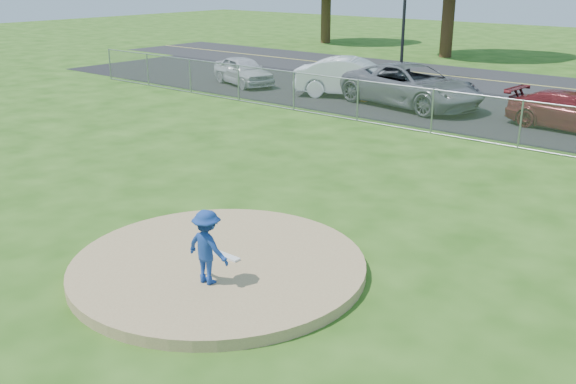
{
  "coord_description": "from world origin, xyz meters",
  "views": [
    {
      "loc": [
        7.81,
        -7.41,
        5.23
      ],
      "look_at": [
        0.0,
        2.0,
        1.0
      ],
      "focal_mm": 40.0,
      "sensor_mm": 36.0,
      "label": 1
    }
  ],
  "objects_px": {
    "traffic_signal_left": "(409,10)",
    "parked_car_gray": "(412,86)",
    "parked_car_silver": "(243,71)",
    "pitcher": "(207,247)",
    "parked_car_darkred": "(572,111)",
    "parked_car_white": "(354,77)",
    "traffic_cone": "(363,94)"
  },
  "relations": [
    {
      "from": "parked_car_silver",
      "to": "parked_car_darkred",
      "type": "height_order",
      "value": "parked_car_silver"
    },
    {
      "from": "traffic_signal_left",
      "to": "traffic_cone",
      "type": "xyz_separation_m",
      "value": [
        1.87,
        -6.71,
        -3.05
      ]
    },
    {
      "from": "traffic_signal_left",
      "to": "parked_car_silver",
      "type": "bearing_deg",
      "value": -125.18
    },
    {
      "from": "parked_car_darkred",
      "to": "parked_car_silver",
      "type": "bearing_deg",
      "value": 96.56
    },
    {
      "from": "traffic_signal_left",
      "to": "parked_car_silver",
      "type": "relative_size",
      "value": 1.42
    },
    {
      "from": "pitcher",
      "to": "traffic_cone",
      "type": "bearing_deg",
      "value": -67.76
    },
    {
      "from": "traffic_signal_left",
      "to": "pitcher",
      "type": "height_order",
      "value": "traffic_signal_left"
    },
    {
      "from": "parked_car_white",
      "to": "traffic_cone",
      "type": "bearing_deg",
      "value": -148.01
    },
    {
      "from": "pitcher",
      "to": "parked_car_white",
      "type": "xyz_separation_m",
      "value": [
        -8.32,
        16.62,
        -0.01
      ]
    },
    {
      "from": "traffic_signal_left",
      "to": "parked_car_white",
      "type": "relative_size",
      "value": 1.11
    },
    {
      "from": "traffic_cone",
      "to": "parked_car_gray",
      "type": "relative_size",
      "value": 0.1
    },
    {
      "from": "parked_car_white",
      "to": "parked_car_gray",
      "type": "bearing_deg",
      "value": -119.11
    },
    {
      "from": "traffic_signal_left",
      "to": "traffic_cone",
      "type": "distance_m",
      "value": 7.6
    },
    {
      "from": "pitcher",
      "to": "parked_car_gray",
      "type": "distance_m",
      "value": 17.2
    },
    {
      "from": "pitcher",
      "to": "parked_car_silver",
      "type": "height_order",
      "value": "pitcher"
    },
    {
      "from": "traffic_signal_left",
      "to": "parked_car_gray",
      "type": "distance_m",
      "value": 7.87
    },
    {
      "from": "pitcher",
      "to": "parked_car_silver",
      "type": "distance_m",
      "value": 21.18
    },
    {
      "from": "parked_car_white",
      "to": "parked_car_gray",
      "type": "relative_size",
      "value": 0.83
    },
    {
      "from": "traffic_cone",
      "to": "parked_car_gray",
      "type": "height_order",
      "value": "parked_car_gray"
    },
    {
      "from": "parked_car_silver",
      "to": "parked_car_gray",
      "type": "relative_size",
      "value": 0.65
    },
    {
      "from": "traffic_signal_left",
      "to": "parked_car_white",
      "type": "distance_m",
      "value": 6.65
    },
    {
      "from": "traffic_cone",
      "to": "parked_car_silver",
      "type": "distance_m",
      "value": 6.76
    },
    {
      "from": "traffic_signal_left",
      "to": "pitcher",
      "type": "distance_m",
      "value": 24.64
    },
    {
      "from": "pitcher",
      "to": "parked_car_silver",
      "type": "bearing_deg",
      "value": -50.69
    },
    {
      "from": "pitcher",
      "to": "traffic_cone",
      "type": "distance_m",
      "value": 17.63
    },
    {
      "from": "traffic_cone",
      "to": "parked_car_silver",
      "type": "height_order",
      "value": "parked_car_silver"
    },
    {
      "from": "parked_car_silver",
      "to": "parked_car_darkred",
      "type": "relative_size",
      "value": 0.89
    },
    {
      "from": "traffic_cone",
      "to": "parked_car_gray",
      "type": "bearing_deg",
      "value": 10.01
    },
    {
      "from": "parked_car_silver",
      "to": "parked_car_gray",
      "type": "xyz_separation_m",
      "value": [
        8.81,
        0.58,
        0.17
      ]
    },
    {
      "from": "traffic_signal_left",
      "to": "parked_car_white",
      "type": "bearing_deg",
      "value": -81.27
    },
    {
      "from": "parked_car_gray",
      "to": "parked_car_darkred",
      "type": "bearing_deg",
      "value": -79.72
    },
    {
      "from": "traffic_signal_left",
      "to": "parked_car_white",
      "type": "height_order",
      "value": "traffic_signal_left"
    }
  ]
}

